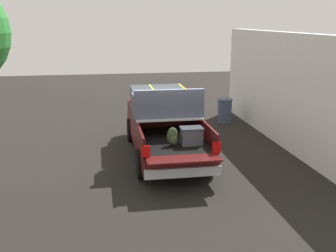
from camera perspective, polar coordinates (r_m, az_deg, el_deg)
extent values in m
plane|color=black|center=(12.68, -0.45, -4.13)|extent=(40.00, 40.00, 0.00)
cube|color=#470F0F|center=(12.49, -0.46, -1.46)|extent=(5.50, 1.92, 0.47)
cube|color=black|center=(11.29, 0.51, -1.90)|extent=(2.80, 1.80, 0.04)
cube|color=#470F0F|center=(11.10, -4.22, -0.98)|extent=(2.80, 0.06, 0.50)
cube|color=#470F0F|center=(11.42, 5.11, -0.56)|extent=(2.80, 0.06, 0.50)
cube|color=#470F0F|center=(12.53, -0.59, 0.89)|extent=(0.06, 1.80, 0.50)
cube|color=#470F0F|center=(9.72, 2.24, -4.69)|extent=(0.55, 1.80, 0.04)
cube|color=#B2B2B7|center=(11.89, -0.14, 1.47)|extent=(1.25, 1.92, 0.04)
cube|color=#470F0F|center=(13.66, -1.36, 2.06)|extent=(2.30, 1.92, 0.50)
cube|color=#2D3842|center=(13.46, -1.31, 4.13)|extent=(1.94, 1.76, 0.54)
cube|color=#470F0F|center=(14.98, -2.10, 2.95)|extent=(0.40, 1.82, 0.38)
cube|color=#B2B2B7|center=(9.99, 2.04, -6.41)|extent=(0.24, 1.92, 0.24)
cube|color=red|center=(9.78, -3.12, -3.59)|extent=(0.06, 0.20, 0.28)
cube|color=red|center=(10.11, 6.85, -3.05)|extent=(0.06, 0.20, 0.28)
cylinder|color=black|center=(14.13, -5.11, -0.51)|extent=(0.80, 0.30, 0.80)
cylinder|color=black|center=(14.36, 1.90, -0.20)|extent=(0.80, 0.30, 0.80)
cylinder|color=black|center=(10.80, -3.60, -5.34)|extent=(0.80, 0.30, 0.80)
cylinder|color=black|center=(11.11, 5.49, -4.81)|extent=(0.80, 0.30, 0.80)
cube|color=#474C56|center=(10.73, 3.31, -1.53)|extent=(0.40, 0.55, 0.42)
cube|color=#31353C|center=(10.67, 3.33, -0.33)|extent=(0.44, 0.59, 0.05)
ellipsoid|color=#384728|center=(10.62, 0.64, -1.48)|extent=(0.20, 0.30, 0.49)
ellipsoid|color=#384728|center=(10.53, 0.75, -2.03)|extent=(0.09, 0.21, 0.22)
cube|color=#4C5166|center=(11.84, -0.14, 2.55)|extent=(0.93, 2.00, 0.42)
cube|color=#4C5166|center=(11.39, 0.18, 4.16)|extent=(0.16, 2.00, 0.40)
cube|color=#4C5166|center=(11.72, -4.53, 3.97)|extent=(0.69, 0.20, 0.22)
cube|color=#4C5166|center=(12.01, 4.07, 4.24)|extent=(0.69, 0.20, 0.22)
cube|color=yellow|center=(11.66, -2.33, 5.45)|extent=(1.03, 0.03, 0.02)
cube|color=yellow|center=(11.81, 2.02, 5.57)|extent=(1.03, 0.03, 0.02)
cube|color=white|center=(14.08, 16.08, 5.00)|extent=(10.42, 0.36, 3.71)
cylinder|color=#3F4C66|center=(16.76, 7.98, 2.02)|extent=(0.56, 0.56, 0.90)
cylinder|color=#3F4C66|center=(16.66, 8.04, 3.67)|extent=(0.60, 0.60, 0.08)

